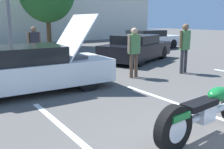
{
  "coord_description": "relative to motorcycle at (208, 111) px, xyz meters",
  "views": [
    {
      "loc": [
        -3.24,
        -0.93,
        1.91
      ],
      "look_at": [
        -0.39,
        3.21,
        0.8
      ],
      "focal_mm": 40.0,
      "sensor_mm": 36.0,
      "label": 1
    }
  ],
  "objects": [
    {
      "name": "parked_car_mid_right_row",
      "position": [
        4.03,
        6.68,
        0.17
      ],
      "size": [
        4.49,
        3.27,
        1.22
      ],
      "rotation": [
        0.0,
        0.0,
        0.4
      ],
      "color": "black",
      "rests_on": "ground"
    },
    {
      "name": "motorcycle",
      "position": [
        0.0,
        0.0,
        0.0
      ],
      "size": [
        2.54,
        0.7,
        0.99
      ],
      "rotation": [
        0.0,
        0.0,
        0.07
      ],
      "color": "black",
      "rests_on": "ground"
    },
    {
      "name": "spectator_near_motorcycle",
      "position": [
        -0.47,
        7.61,
        0.56
      ],
      "size": [
        0.52,
        0.22,
        1.65
      ],
      "color": "brown",
      "rests_on": "ground"
    },
    {
      "name": "spectator_by_show_car",
      "position": [
        1.7,
        4.03,
        0.56
      ],
      "size": [
        0.52,
        0.22,
        1.66
      ],
      "color": "brown",
      "rests_on": "ground"
    },
    {
      "name": "show_car_hood_open",
      "position": [
        -1.62,
        4.32,
        0.2
      ],
      "size": [
        4.38,
        1.98,
        2.07
      ],
      "rotation": [
        0.0,
        0.0,
        -0.05
      ],
      "color": "white",
      "rests_on": "ground"
    },
    {
      "name": "parked_car_right_row",
      "position": [
        7.92,
        10.14,
        0.18
      ],
      "size": [
        4.65,
        1.96,
        1.24
      ],
      "rotation": [
        0.0,
        0.0,
        -0.0
      ],
      "color": "white",
      "rests_on": "ground"
    },
    {
      "name": "spectator_midground",
      "position": [
        3.63,
        3.54,
        0.64
      ],
      "size": [
        0.52,
        0.23,
        1.77
      ],
      "color": "#333338",
      "rests_on": "ground"
    },
    {
      "name": "parking_stripe_middle",
      "position": [
        0.8,
        0.45,
        -0.41
      ],
      "size": [
        0.12,
        5.42,
        0.01
      ],
      "primitive_type": "cube",
      "color": "white",
      "rests_on": "ground"
    }
  ]
}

